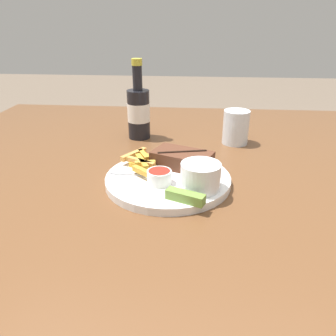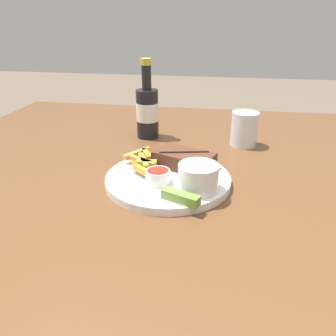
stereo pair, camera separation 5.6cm
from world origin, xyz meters
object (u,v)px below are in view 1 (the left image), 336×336
object	(u,v)px
dinner_plate	(168,179)
dipping_sauce_cup	(159,176)
fork_utensil	(136,173)
drinking_glass	(236,127)
coleslaw_cup	(201,175)
pickle_spear	(185,197)
beer_bottle	(139,111)
steak_portion	(182,159)

from	to	relation	value
dinner_plate	dipping_sauce_cup	xyz separation A→B (m)	(-0.02, -0.04, 0.03)
fork_utensil	drinking_glass	xyz separation A→B (m)	(0.25, 0.28, 0.03)
coleslaw_cup	pickle_spear	bearing A→B (deg)	-117.99
dinner_plate	beer_bottle	distance (m)	0.34
dipping_sauce_cup	pickle_spear	distance (m)	0.09
dinner_plate	coleslaw_cup	xyz separation A→B (m)	(0.07, -0.05, 0.04)
coleslaw_cup	pickle_spear	size ratio (longest dim) A/B	1.03
coleslaw_cup	fork_utensil	distance (m)	0.16
dinner_plate	coleslaw_cup	world-z (taller)	coleslaw_cup
coleslaw_cup	drinking_glass	world-z (taller)	drinking_glass
pickle_spear	drinking_glass	size ratio (longest dim) A/B	0.81
steak_portion	pickle_spear	distance (m)	0.17
pickle_spear	coleslaw_cup	bearing A→B (deg)	62.01
dipping_sauce_cup	steak_portion	bearing A→B (deg)	64.20
dinner_plate	steak_portion	xyz separation A→B (m)	(0.03, 0.06, 0.03)
dipping_sauce_cup	pickle_spear	size ratio (longest dim) A/B	0.66
coleslaw_cup	dipping_sauce_cup	bearing A→B (deg)	169.21
dinner_plate	coleslaw_cup	bearing A→B (deg)	-36.92
dinner_plate	dipping_sauce_cup	world-z (taller)	dipping_sauce_cup
dinner_plate	pickle_spear	world-z (taller)	pickle_spear
drinking_glass	pickle_spear	bearing A→B (deg)	-109.21
coleslaw_cup	beer_bottle	xyz separation A→B (m)	(-0.19, 0.36, 0.04)
dinner_plate	dipping_sauce_cup	bearing A→B (deg)	-112.52
beer_bottle	drinking_glass	size ratio (longest dim) A/B	2.39
dinner_plate	beer_bottle	bearing A→B (deg)	110.82
beer_bottle	drinking_glass	world-z (taller)	beer_bottle
fork_utensil	drinking_glass	distance (m)	0.38
drinking_glass	steak_portion	bearing A→B (deg)	-123.70
dipping_sauce_cup	pickle_spear	xyz separation A→B (m)	(0.06, -0.07, -0.01)
pickle_spear	dipping_sauce_cup	bearing A→B (deg)	129.37
fork_utensil	dipping_sauce_cup	bearing A→B (deg)	-32.32
fork_utensil	beer_bottle	size ratio (longest dim) A/B	0.56
steak_portion	pickle_spear	bearing A→B (deg)	-85.24
dipping_sauce_cup	pickle_spear	bearing A→B (deg)	-50.63
dinner_plate	steak_portion	size ratio (longest dim) A/B	1.80
steak_portion	fork_utensil	bearing A→B (deg)	-153.06
steak_portion	dipping_sauce_cup	distance (m)	0.10
fork_utensil	beer_bottle	distance (m)	0.31
coleslaw_cup	dipping_sauce_cup	xyz separation A→B (m)	(-0.09, 0.02, -0.02)
dinner_plate	dipping_sauce_cup	distance (m)	0.05
dipping_sauce_cup	beer_bottle	size ratio (longest dim) A/B	0.22
steak_portion	pickle_spear	xyz separation A→B (m)	(0.01, -0.17, -0.01)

